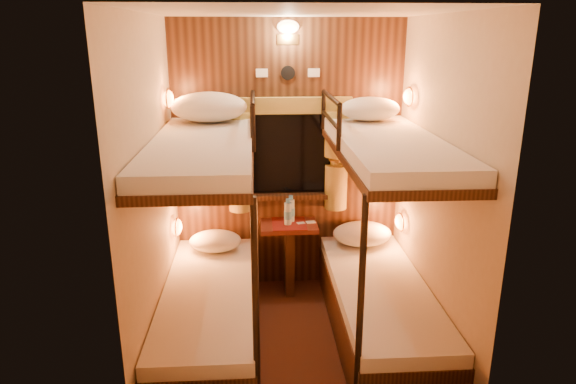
{
  "coord_description": "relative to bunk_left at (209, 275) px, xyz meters",
  "views": [
    {
      "loc": [
        -0.28,
        -3.41,
        2.28
      ],
      "look_at": [
        -0.05,
        0.15,
        1.17
      ],
      "focal_mm": 32.0,
      "sensor_mm": 36.0,
      "label": 1
    }
  ],
  "objects": [
    {
      "name": "floor",
      "position": [
        0.65,
        -0.07,
        -0.56
      ],
      "size": [
        2.1,
        2.1,
        0.0
      ],
      "primitive_type": "plane",
      "color": "#35180E",
      "rests_on": "ground"
    },
    {
      "name": "ceiling",
      "position": [
        0.65,
        -0.07,
        1.84
      ],
      "size": [
        2.1,
        2.1,
        0.0
      ],
      "primitive_type": "plane",
      "rotation": [
        3.14,
        0.0,
        0.0
      ],
      "color": "silver",
      "rests_on": "wall_back"
    },
    {
      "name": "wall_back",
      "position": [
        0.65,
        0.98,
        0.64
      ],
      "size": [
        2.4,
        0.0,
        2.4
      ],
      "primitive_type": "plane",
      "rotation": [
        1.57,
        0.0,
        0.0
      ],
      "color": "#C6B293",
      "rests_on": "floor"
    },
    {
      "name": "wall_front",
      "position": [
        0.65,
        -1.12,
        0.64
      ],
      "size": [
        2.4,
        0.0,
        2.4
      ],
      "primitive_type": "plane",
      "rotation": [
        -1.57,
        0.0,
        0.0
      ],
      "color": "#C6B293",
      "rests_on": "floor"
    },
    {
      "name": "wall_left",
      "position": [
        -0.35,
        -0.07,
        0.64
      ],
      "size": [
        0.0,
        2.4,
        2.4
      ],
      "primitive_type": "plane",
      "rotation": [
        1.57,
        0.0,
        1.57
      ],
      "color": "#C6B293",
      "rests_on": "floor"
    },
    {
      "name": "wall_right",
      "position": [
        1.65,
        -0.07,
        0.64
      ],
      "size": [
        0.0,
        2.4,
        2.4
      ],
      "primitive_type": "plane",
      "rotation": [
        1.57,
        0.0,
        -1.57
      ],
      "color": "#C6B293",
      "rests_on": "floor"
    },
    {
      "name": "back_panel",
      "position": [
        0.65,
        0.97,
        0.64
      ],
      "size": [
        2.0,
        0.03,
        2.4
      ],
      "primitive_type": "cube",
      "color": "black",
      "rests_on": "floor"
    },
    {
      "name": "bunk_left",
      "position": [
        0.0,
        0.0,
        0.0
      ],
      "size": [
        0.72,
        1.9,
        1.82
      ],
      "color": "black",
      "rests_on": "floor"
    },
    {
      "name": "bunk_right",
      "position": [
        1.3,
        0.0,
        0.0
      ],
      "size": [
        0.72,
        1.9,
        1.82
      ],
      "color": "black",
      "rests_on": "floor"
    },
    {
      "name": "window",
      "position": [
        0.65,
        0.94,
        0.62
      ],
      "size": [
        1.0,
        0.12,
        0.79
      ],
      "color": "black",
      "rests_on": "back_panel"
    },
    {
      "name": "curtains",
      "position": [
        0.65,
        0.9,
        0.71
      ],
      "size": [
        1.1,
        0.22,
        1.0
      ],
      "color": "olive",
      "rests_on": "back_panel"
    },
    {
      "name": "back_fixtures",
      "position": [
        0.65,
        0.93,
        1.69
      ],
      "size": [
        0.54,
        0.09,
        0.48
      ],
      "color": "black",
      "rests_on": "back_panel"
    },
    {
      "name": "reading_lamps",
      "position": [
        0.65,
        0.63,
        0.68
      ],
      "size": [
        2.0,
        0.2,
        1.25
      ],
      "color": "orange",
      "rests_on": "wall_left"
    },
    {
      "name": "table",
      "position": [
        0.65,
        0.78,
        -0.14
      ],
      "size": [
        0.5,
        0.34,
        0.66
      ],
      "color": "#561C13",
      "rests_on": "floor"
    },
    {
      "name": "bottle_left",
      "position": [
        0.64,
        0.76,
        0.19
      ],
      "size": [
        0.07,
        0.07,
        0.24
      ],
      "rotation": [
        0.0,
        0.0,
        0.12
      ],
      "color": "#99BFE5",
      "rests_on": "table"
    },
    {
      "name": "bottle_right",
      "position": [
        0.67,
        0.84,
        0.2
      ],
      "size": [
        0.07,
        0.07,
        0.25
      ],
      "rotation": [
        0.0,
        0.0,
        -0.28
      ],
      "color": "#99BFE5",
      "rests_on": "table"
    },
    {
      "name": "sachet_a",
      "position": [
        0.84,
        0.81,
        0.09
      ],
      "size": [
        0.09,
        0.08,
        0.01
      ],
      "primitive_type": "cube",
      "rotation": [
        0.0,
        0.0,
        0.19
      ],
      "color": "silver",
      "rests_on": "table"
    },
    {
      "name": "sachet_b",
      "position": [
        0.75,
        0.78,
        0.09
      ],
      "size": [
        0.08,
        0.07,
        0.01
      ],
      "primitive_type": "cube",
      "rotation": [
        0.0,
        0.0,
        0.29
      ],
      "color": "silver",
      "rests_on": "table"
    },
    {
      "name": "pillow_lower_left",
      "position": [
        -0.0,
        0.68,
        -0.01
      ],
      "size": [
        0.45,
        0.32,
        0.18
      ],
      "primitive_type": "ellipsoid",
      "color": "white",
      "rests_on": "bunk_left"
    },
    {
      "name": "pillow_lower_right",
      "position": [
        1.3,
        0.73,
        0.0
      ],
      "size": [
        0.52,
        0.37,
        0.21
      ],
      "primitive_type": "ellipsoid",
      "color": "white",
      "rests_on": "bunk_right"
    },
    {
      "name": "pillow_upper_left",
      "position": [
        -0.0,
        0.67,
        1.15
      ],
      "size": [
        0.61,
        0.43,
        0.24
      ],
      "primitive_type": "ellipsoid",
      "color": "white",
      "rests_on": "bunk_left"
    },
    {
      "name": "pillow_upper_right",
      "position": [
        1.3,
        0.66,
        1.12
      ],
      "size": [
        0.49,
        0.35,
        0.19
      ],
      "primitive_type": "ellipsoid",
      "color": "white",
      "rests_on": "bunk_right"
    }
  ]
}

